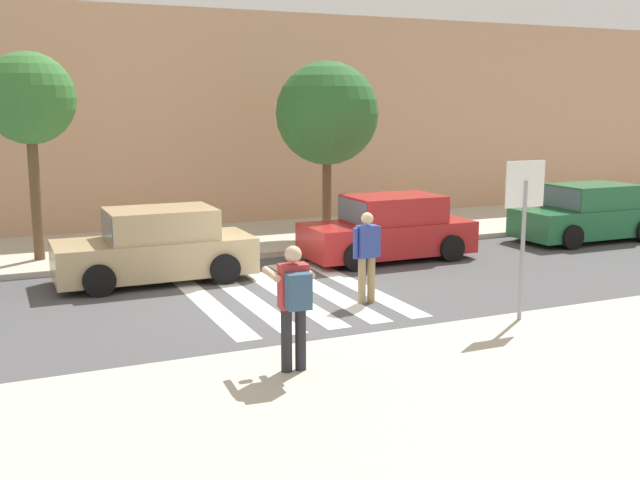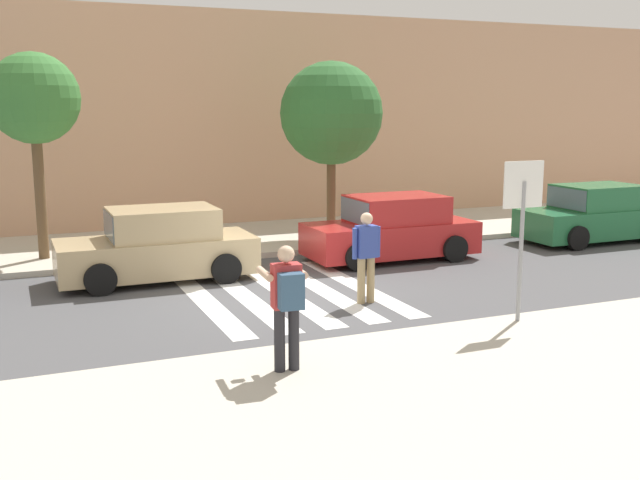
{
  "view_description": "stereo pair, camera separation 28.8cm",
  "coord_description": "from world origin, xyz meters",
  "px_view_note": "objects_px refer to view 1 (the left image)",
  "views": [
    {
      "loc": [
        -5.22,
        -13.26,
        3.7
      ],
      "look_at": [
        0.6,
        -0.2,
        1.1
      ],
      "focal_mm": 42.0,
      "sensor_mm": 36.0,
      "label": 1
    },
    {
      "loc": [
        -4.95,
        -13.37,
        3.7
      ],
      "look_at": [
        0.6,
        -0.2,
        1.1
      ],
      "focal_mm": 42.0,
      "sensor_mm": 36.0,
      "label": 2
    }
  ],
  "objects_px": {
    "pedestrian_crossing": "(367,252)",
    "street_tree_center": "(327,114)",
    "photographer_with_backpack": "(294,298)",
    "parked_car_red": "(389,229)",
    "street_tree_west": "(29,100)",
    "parked_car_tan": "(156,247)",
    "parked_car_green": "(588,214)",
    "stop_sign": "(524,205)"
  },
  "relations": [
    {
      "from": "photographer_with_backpack",
      "to": "street_tree_center",
      "type": "xyz_separation_m",
      "value": [
        4.67,
        9.17,
        2.28
      ]
    },
    {
      "from": "parked_car_tan",
      "to": "street_tree_center",
      "type": "bearing_deg",
      "value": 26.56
    },
    {
      "from": "photographer_with_backpack",
      "to": "parked_car_tan",
      "type": "bearing_deg",
      "value": 93.98
    },
    {
      "from": "stop_sign",
      "to": "parked_car_red",
      "type": "bearing_deg",
      "value": 82.54
    },
    {
      "from": "parked_car_red",
      "to": "street_tree_center",
      "type": "xyz_separation_m",
      "value": [
        -0.48,
        2.56,
        2.73
      ]
    },
    {
      "from": "parked_car_green",
      "to": "street_tree_west",
      "type": "relative_size",
      "value": 0.87
    },
    {
      "from": "street_tree_west",
      "to": "pedestrian_crossing",
      "type": "bearing_deg",
      "value": -48.29
    },
    {
      "from": "pedestrian_crossing",
      "to": "parked_car_red",
      "type": "height_order",
      "value": "pedestrian_crossing"
    },
    {
      "from": "parked_car_red",
      "to": "street_tree_west",
      "type": "height_order",
      "value": "street_tree_west"
    },
    {
      "from": "street_tree_west",
      "to": "parked_car_tan",
      "type": "bearing_deg",
      "value": -50.97
    },
    {
      "from": "pedestrian_crossing",
      "to": "street_tree_west",
      "type": "height_order",
      "value": "street_tree_west"
    },
    {
      "from": "parked_car_green",
      "to": "street_tree_west",
      "type": "height_order",
      "value": "street_tree_west"
    },
    {
      "from": "pedestrian_crossing",
      "to": "parked_car_green",
      "type": "distance_m",
      "value": 9.25
    },
    {
      "from": "pedestrian_crossing",
      "to": "street_tree_west",
      "type": "distance_m",
      "value": 8.61
    },
    {
      "from": "parked_car_red",
      "to": "parked_car_green",
      "type": "relative_size",
      "value": 1.0
    },
    {
      "from": "photographer_with_backpack",
      "to": "pedestrian_crossing",
      "type": "relative_size",
      "value": 1.0
    },
    {
      "from": "street_tree_center",
      "to": "pedestrian_crossing",
      "type": "bearing_deg",
      "value": -107.63
    },
    {
      "from": "street_tree_center",
      "to": "parked_car_green",
      "type": "bearing_deg",
      "value": -20.88
    },
    {
      "from": "pedestrian_crossing",
      "to": "parked_car_tan",
      "type": "xyz_separation_m",
      "value": [
        -3.23,
        3.39,
        -0.25
      ]
    },
    {
      "from": "street_tree_west",
      "to": "street_tree_center",
      "type": "relative_size",
      "value": 1.01
    },
    {
      "from": "photographer_with_backpack",
      "to": "parked_car_red",
      "type": "bearing_deg",
      "value": 52.09
    },
    {
      "from": "stop_sign",
      "to": "pedestrian_crossing",
      "type": "height_order",
      "value": "stop_sign"
    },
    {
      "from": "pedestrian_crossing",
      "to": "parked_car_green",
      "type": "bearing_deg",
      "value": 21.48
    },
    {
      "from": "photographer_with_backpack",
      "to": "street_tree_west",
      "type": "relative_size",
      "value": 0.36
    },
    {
      "from": "parked_car_tan",
      "to": "street_tree_center",
      "type": "distance_m",
      "value": 6.35
    },
    {
      "from": "pedestrian_crossing",
      "to": "street_tree_center",
      "type": "height_order",
      "value": "street_tree_center"
    },
    {
      "from": "photographer_with_backpack",
      "to": "street_tree_west",
      "type": "distance_m",
      "value": 10.01
    },
    {
      "from": "parked_car_tan",
      "to": "photographer_with_backpack",
      "type": "bearing_deg",
      "value": -86.02
    },
    {
      "from": "parked_car_red",
      "to": "photographer_with_backpack",
      "type": "bearing_deg",
      "value": -127.91
    },
    {
      "from": "parked_car_red",
      "to": "parked_car_green",
      "type": "xyz_separation_m",
      "value": [
        6.24,
        -0.0,
        0.0
      ]
    },
    {
      "from": "parked_car_tan",
      "to": "parked_car_red",
      "type": "height_order",
      "value": "same"
    },
    {
      "from": "stop_sign",
      "to": "parked_car_tan",
      "type": "distance_m",
      "value": 7.71
    },
    {
      "from": "pedestrian_crossing",
      "to": "street_tree_center",
      "type": "bearing_deg",
      "value": 72.37
    },
    {
      "from": "pedestrian_crossing",
      "to": "street_tree_center",
      "type": "distance_m",
      "value": 6.72
    },
    {
      "from": "parked_car_tan",
      "to": "parked_car_green",
      "type": "height_order",
      "value": "same"
    },
    {
      "from": "parked_car_tan",
      "to": "street_tree_center",
      "type": "relative_size",
      "value": 0.88
    },
    {
      "from": "stop_sign",
      "to": "pedestrian_crossing",
      "type": "distance_m",
      "value": 3.13
    },
    {
      "from": "photographer_with_backpack",
      "to": "parked_car_red",
      "type": "relative_size",
      "value": 0.42
    },
    {
      "from": "parked_car_red",
      "to": "street_tree_center",
      "type": "height_order",
      "value": "street_tree_center"
    },
    {
      "from": "photographer_with_backpack",
      "to": "parked_car_green",
      "type": "height_order",
      "value": "photographer_with_backpack"
    },
    {
      "from": "parked_car_tan",
      "to": "parked_car_red",
      "type": "xyz_separation_m",
      "value": [
        5.61,
        0.0,
        0.0
      ]
    },
    {
      "from": "stop_sign",
      "to": "parked_car_green",
      "type": "height_order",
      "value": "stop_sign"
    }
  ]
}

